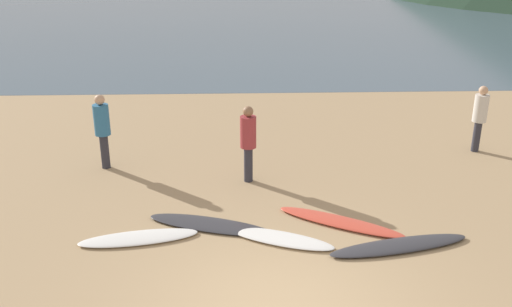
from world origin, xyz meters
TOP-DOWN VIEW (x-y plane):
  - ground_plane at (0.00, 10.00)m, footprint 120.00×120.00m
  - surfboard_0 at (-2.38, 2.20)m, footprint 2.18×0.91m
  - surfboard_1 at (-1.12, 2.65)m, footprint 2.49×1.33m
  - surfboard_2 at (0.18, 2.07)m, footprint 2.00×1.24m
  - surfboard_3 at (1.35, 2.65)m, footprint 2.39×1.67m
  - surfboard_4 at (2.23, 1.75)m, footprint 2.65×1.05m
  - person_0 at (5.45, 6.39)m, footprint 0.34×0.34m
  - person_1 at (-0.34, 4.73)m, footprint 0.35×0.35m
  - person_2 at (-3.67, 5.63)m, footprint 0.36×0.36m

SIDE VIEW (x-z plane):
  - ground_plane at x=0.00m, z-range -0.20..0.00m
  - surfboard_1 at x=-1.12m, z-range 0.00..0.07m
  - surfboard_0 at x=-2.38m, z-range 0.00..0.08m
  - surfboard_2 at x=0.18m, z-range 0.00..0.08m
  - surfboard_3 at x=1.35m, z-range 0.00..0.09m
  - surfboard_4 at x=2.23m, z-range 0.00..0.09m
  - person_0 at x=5.45m, z-range 0.15..1.84m
  - person_1 at x=-0.34m, z-range 0.16..1.88m
  - person_2 at x=-3.67m, z-range 0.16..1.93m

